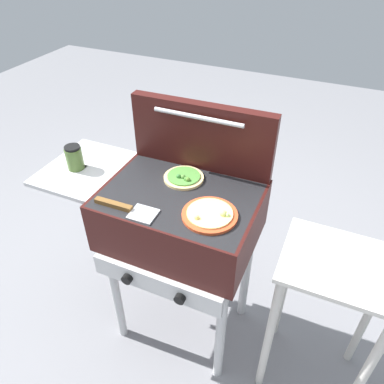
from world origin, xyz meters
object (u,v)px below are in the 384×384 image
object	(u,v)px
pizza_cheese	(210,214)
prep_table	(329,300)
pizza_veggie	(184,177)
sauce_jar	(74,158)
grill	(178,219)
spatula	(126,208)

from	to	relation	value
pizza_cheese	prep_table	size ratio (longest dim) A/B	0.27
pizza_veggie	sauce_jar	world-z (taller)	sauce_jar
pizza_cheese	prep_table	bearing A→B (deg)	9.77
prep_table	sauce_jar	bearing A→B (deg)	-178.89
grill	pizza_cheese	size ratio (longest dim) A/B	4.53
pizza_veggie	sauce_jar	bearing A→B (deg)	-166.31
spatula	prep_table	distance (m)	0.90
pizza_cheese	prep_table	world-z (taller)	pizza_cheese
grill	spatula	size ratio (longest dim) A/B	3.68
sauce_jar	pizza_veggie	bearing A→B (deg)	13.69
sauce_jar	prep_table	world-z (taller)	sauce_jar
pizza_veggie	prep_table	distance (m)	0.78
grill	sauce_jar	distance (m)	0.53
grill	pizza_cheese	xyz separation A→B (m)	(0.18, -0.08, 0.15)
grill	sauce_jar	size ratio (longest dim) A/B	8.71
pizza_veggie	pizza_cheese	bearing A→B (deg)	-43.03
grill	sauce_jar	xyz separation A→B (m)	(-0.49, -0.02, 0.20)
spatula	grill	bearing A→B (deg)	53.03
pizza_cheese	spatula	bearing A→B (deg)	-162.77
grill	pizza_cheese	world-z (taller)	pizza_cheese
sauce_jar	spatula	xyz separation A→B (m)	(0.36, -0.16, -0.05)
pizza_cheese	pizza_veggie	bearing A→B (deg)	136.97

